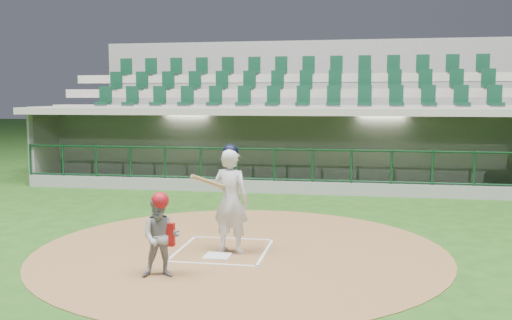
{
  "coord_description": "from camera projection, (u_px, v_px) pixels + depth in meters",
  "views": [
    {
      "loc": [
        2.28,
        -9.8,
        2.65
      ],
      "look_at": [
        0.07,
        2.6,
        1.3
      ],
      "focal_mm": 40.0,
      "sensor_mm": 36.0,
      "label": 1
    }
  ],
  "objects": [
    {
      "name": "seating_deck",
      "position": [
        294.0,
        133.0,
        20.8
      ],
      "size": [
        17.0,
        6.72,
        5.15
      ],
      "color": "slate",
      "rests_on": "ground"
    },
    {
      "name": "dirt_circle",
      "position": [
        241.0,
        250.0,
        10.03
      ],
      "size": [
        7.2,
        7.2,
        0.01
      ],
      "primitive_type": "cylinder",
      "color": "brown",
      "rests_on": "ground"
    },
    {
      "name": "dugout_structure",
      "position": [
        287.0,
        154.0,
        17.82
      ],
      "size": [
        16.4,
        3.7,
        3.0
      ],
      "color": "gray",
      "rests_on": "ground"
    },
    {
      "name": "ground",
      "position": [
        227.0,
        247.0,
        10.28
      ],
      "size": [
        120.0,
        120.0,
        0.0
      ],
      "primitive_type": "plane",
      "color": "#1E4714",
      "rests_on": "ground"
    },
    {
      "name": "home_plate",
      "position": [
        217.0,
        256.0,
        9.59
      ],
      "size": [
        0.43,
        0.43,
        0.02
      ],
      "primitive_type": "cube",
      "color": "white",
      "rests_on": "dirt_circle"
    },
    {
      "name": "batter",
      "position": [
        231.0,
        199.0,
        9.76
      ],
      "size": [
        0.91,
        0.94,
        1.88
      ],
      "color": "silver",
      "rests_on": "dirt_circle"
    },
    {
      "name": "batter_box_chalk",
      "position": [
        223.0,
        250.0,
        9.98
      ],
      "size": [
        1.55,
        1.8,
        0.01
      ],
      "color": "white",
      "rests_on": "ground"
    },
    {
      "name": "catcher",
      "position": [
        161.0,
        235.0,
        8.44
      ],
      "size": [
        0.68,
        0.59,
        1.28
      ],
      "color": "gray",
      "rests_on": "dirt_circle"
    }
  ]
}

